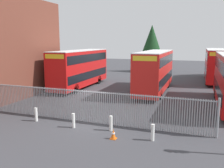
{
  "coord_description": "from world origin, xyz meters",
  "views": [
    {
      "loc": [
        6.62,
        -14.38,
        5.47
      ],
      "look_at": [
        0.0,
        4.0,
        2.0
      ],
      "focal_mm": 38.78,
      "sensor_mm": 36.0,
      "label": 1
    }
  ],
  "objects": [
    {
      "name": "bollard_near_right",
      "position": [
        1.73,
        -1.0,
        0.47
      ],
      "size": [
        0.2,
        0.2,
        0.95
      ],
      "primitive_type": "cylinder",
      "color": "silver",
      "rests_on": "ground"
    },
    {
      "name": "double_decker_bus_far_back",
      "position": [
        8.78,
        21.21,
        2.42
      ],
      "size": [
        2.54,
        10.81,
        4.42
      ],
      "color": "red",
      "rests_on": "ground"
    },
    {
      "name": "bollard_near_left",
      "position": [
        -3.76,
        -1.05,
        0.47
      ],
      "size": [
        0.2,
        0.2,
        0.95
      ],
      "primitive_type": "cylinder",
      "color": "silver",
      "rests_on": "ground"
    },
    {
      "name": "ground_plane",
      "position": [
        0.0,
        8.0,
        0.0
      ],
      "size": [
        100.0,
        100.0,
        0.0
      ],
      "primitive_type": "plane",
      "color": "#3D3D42"
    },
    {
      "name": "double_decker_bus_behind_fence_right",
      "position": [
        2.2,
        11.6,
        2.42
      ],
      "size": [
        2.54,
        10.81,
        4.42
      ],
      "color": "red",
      "rests_on": "ground"
    },
    {
      "name": "tree_tall_back",
      "position": [
        -1.51,
        29.1,
        5.34
      ],
      "size": [
        4.17,
        4.17,
        8.33
      ],
      "color": "#4C3823",
      "rests_on": "ground"
    },
    {
      "name": "traffic_cone_by_gate",
      "position": [
        2.3,
        -2.17,
        0.29
      ],
      "size": [
        0.34,
        0.34,
        0.59
      ],
      "color": "orange",
      "rests_on": "ground"
    },
    {
      "name": "bollard_far_right",
      "position": [
        4.43,
        -1.64,
        0.47
      ],
      "size": [
        0.2,
        0.2,
        0.95
      ],
      "primitive_type": "cylinder",
      "color": "silver",
      "rests_on": "ground"
    },
    {
      "name": "palisade_fence",
      "position": [
        -0.26,
        0.0,
        1.18
      ],
      "size": [
        16.31,
        0.14,
        2.35
      ],
      "color": "gray",
      "rests_on": "ground"
    },
    {
      "name": "bollard_center_front",
      "position": [
        -0.7,
        -1.32,
        0.47
      ],
      "size": [
        0.2,
        0.2,
        0.95
      ],
      "primitive_type": "cylinder",
      "color": "silver",
      "rests_on": "ground"
    },
    {
      "name": "double_decker_bus_behind_fence_left",
      "position": [
        -6.68,
        11.35,
        2.42
      ],
      "size": [
        2.54,
        10.81,
        4.42
      ],
      "color": "red",
      "rests_on": "ground"
    }
  ]
}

